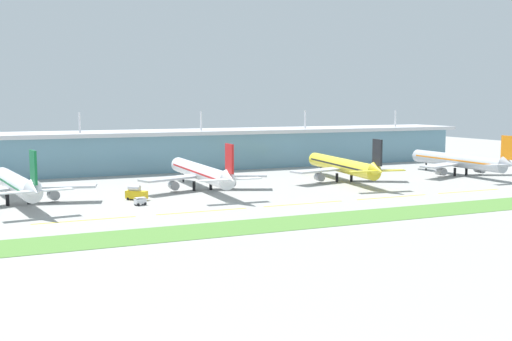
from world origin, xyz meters
name	(u,v)px	position (x,y,z in m)	size (l,w,h in m)	color
ground_plane	(307,202)	(0.00, 0.00, 0.00)	(600.00, 600.00, 0.00)	#9E9E99
terminal_building	(198,149)	(0.00, 110.75, 9.54)	(288.00, 34.00, 27.69)	#6693A8
airliner_nearest	(17,184)	(-86.24, 32.93, 6.45)	(48.40, 60.97, 18.90)	silver
airliner_near_middle	(201,172)	(-22.57, 39.99, 6.46)	(48.78, 70.38, 18.90)	white
airliner_far_middle	(343,166)	(38.00, 39.71, 6.45)	(48.40, 67.99, 18.90)	yellow
airliner_farthest	(459,161)	(95.61, 36.83, 6.45)	(48.80, 64.77, 18.90)	#ADB2BC
taxiway_stripe_west	(85,220)	(-71.00, -3.03, 0.02)	(28.00, 0.70, 0.04)	yellow
taxiway_stripe_mid_west	(202,211)	(-37.00, -3.03, 0.02)	(28.00, 0.70, 0.04)	yellow
taxiway_stripe_centre	(304,204)	(-3.00, -3.03, 0.02)	(28.00, 0.70, 0.04)	yellow
taxiway_stripe_mid_east	(392,197)	(31.00, -3.03, 0.02)	(28.00, 0.70, 0.04)	yellow
taxiway_stripe_east	(469,191)	(65.00, -3.03, 0.02)	(28.00, 0.70, 0.04)	yellow
grass_verge	(358,217)	(0.00, -29.41, 0.05)	(300.00, 18.00, 0.10)	#518438
fuel_truck	(136,193)	(-49.90, 26.50, 2.26)	(7.10, 6.74, 4.95)	gold
baggage_cart	(140,201)	(-51.18, 15.40, 1.26)	(3.97, 2.89, 2.48)	silver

